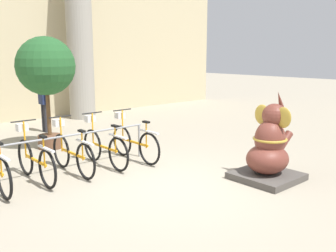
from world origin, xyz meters
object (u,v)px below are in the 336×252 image
at_px(bicycle_4, 134,141).
at_px(person_pedestrian, 43,98).
at_px(elephant_statue, 269,150).
at_px(bicycle_2, 72,152).
at_px(bicycle_1, 35,159).
at_px(bicycle_3, 104,146).
at_px(potted_tree, 46,69).

height_order(bicycle_4, person_pedestrian, person_pedestrian).
distance_m(elephant_statue, person_pedestrian, 7.15).
relative_size(bicycle_2, person_pedestrian, 0.99).
bearing_deg(person_pedestrian, bicycle_2, -106.59).
height_order(bicycle_1, bicycle_4, same).
height_order(bicycle_1, person_pedestrian, person_pedestrian).
xyz_separation_m(elephant_statue, person_pedestrian, (-1.38, 7.00, 0.48)).
height_order(elephant_statue, person_pedestrian, person_pedestrian).
bearing_deg(person_pedestrian, bicycle_4, -86.83).
distance_m(bicycle_3, elephant_statue, 3.38).
xyz_separation_m(bicycle_1, potted_tree, (1.27, 2.20, 1.55)).
distance_m(bicycle_1, potted_tree, 2.98).
bearing_deg(person_pedestrian, elephant_statue, -78.87).
height_order(bicycle_2, person_pedestrian, person_pedestrian).
bearing_deg(bicycle_1, bicycle_3, -0.13).
height_order(bicycle_2, potted_tree, potted_tree).
bearing_deg(bicycle_4, person_pedestrian, 93.17).
xyz_separation_m(elephant_statue, potted_tree, (-2.11, 5.01, 1.40)).
xyz_separation_m(bicycle_2, bicycle_3, (0.74, 0.01, 0.00)).
distance_m(person_pedestrian, potted_tree, 2.31).
relative_size(bicycle_4, person_pedestrian, 0.99).
xyz_separation_m(bicycle_4, elephant_statue, (1.14, -2.74, 0.15)).
relative_size(bicycle_1, bicycle_2, 1.00).
bearing_deg(bicycle_2, person_pedestrian, 73.41).
xyz_separation_m(bicycle_2, elephant_statue, (2.63, -2.80, 0.15)).
bearing_deg(bicycle_2, bicycle_4, -2.12).
xyz_separation_m(bicycle_2, potted_tree, (0.52, 2.21, 1.55)).
height_order(bicycle_3, elephant_statue, elephant_statue).
bearing_deg(bicycle_3, bicycle_2, -179.33).
distance_m(bicycle_4, potted_tree, 2.91).
bearing_deg(potted_tree, bicycle_2, -103.33).
height_order(bicycle_2, elephant_statue, elephant_statue).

